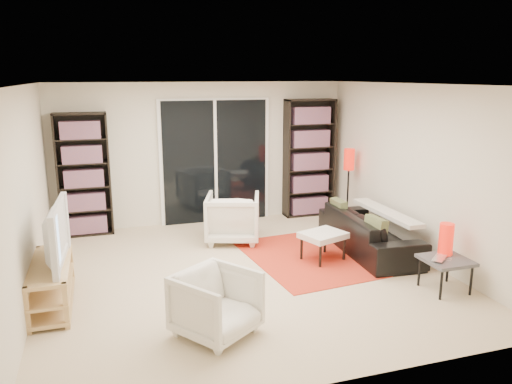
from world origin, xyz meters
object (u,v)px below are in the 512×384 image
at_px(armchair_back, 233,218).
at_px(ottoman, 323,236).
at_px(bookshelf_left, 84,175).
at_px(sofa, 369,232).
at_px(tv_stand, 51,283).
at_px(armchair_front, 216,304).
at_px(floor_lamp, 349,168).
at_px(side_table, 446,262).
at_px(bookshelf_right, 309,158).

relative_size(armchair_back, ottoman, 1.18).
xyz_separation_m(armchair_back, ottoman, (0.97, -1.18, -0.03)).
distance_m(bookshelf_left, sofa, 4.47).
distance_m(tv_stand, sofa, 4.29).
relative_size(bookshelf_left, armchair_front, 2.72).
bearing_deg(bookshelf_left, sofa, -27.77).
bearing_deg(floor_lamp, tv_stand, -158.54).
bearing_deg(armchair_front, sofa, -2.77).
distance_m(armchair_front, side_table, 2.83).
distance_m(sofa, floor_lamp, 1.51).
xyz_separation_m(bookshelf_left, tv_stand, (-0.35, -2.57, -0.71)).
bearing_deg(sofa, tv_stand, 100.11).
bearing_deg(tv_stand, bookshelf_left, 82.22).
distance_m(sofa, side_table, 1.50).
height_order(sofa, ottoman, sofa).
relative_size(sofa, floor_lamp, 1.52).
bearing_deg(armchair_front, armchair_back, 36.63).
xyz_separation_m(bookshelf_left, ottoman, (3.12, -2.20, -0.63)).
relative_size(armchair_front, ottoman, 1.04).
relative_size(ottoman, floor_lamp, 0.53).
bearing_deg(bookshelf_left, ottoman, -35.23).
xyz_separation_m(sofa, floor_lamp, (0.33, 1.30, 0.70)).
height_order(bookshelf_left, tv_stand, bookshelf_left).
distance_m(tv_stand, ottoman, 3.49).
distance_m(bookshelf_right, tv_stand, 4.99).
bearing_deg(side_table, armchair_back, 127.26).
bearing_deg(tv_stand, armchair_back, 31.82).
bearing_deg(bookshelf_right, side_table, -86.40).
relative_size(bookshelf_right, floor_lamp, 1.60).
bearing_deg(armchair_front, tv_stand, 108.42).
relative_size(bookshelf_right, sofa, 1.06).
distance_m(sofa, armchair_front, 3.16).
relative_size(bookshelf_left, armchair_back, 2.39).
bearing_deg(ottoman, side_table, -54.76).
distance_m(bookshelf_left, floor_lamp, 4.31).
distance_m(tv_stand, armchair_back, 2.94).
bearing_deg(bookshelf_left, bookshelf_right, -0.00).
relative_size(armchair_back, side_table, 1.58).
bearing_deg(tv_stand, ottoman, 6.06).
distance_m(bookshelf_right, ottoman, 2.42).
relative_size(armchair_front, floor_lamp, 0.55).
distance_m(armchair_back, armchair_front, 2.87).
height_order(bookshelf_left, bookshelf_right, bookshelf_right).
xyz_separation_m(sofa, side_table, (0.16, -1.49, 0.07)).
bearing_deg(ottoman, bookshelf_right, 71.60).
height_order(bookshelf_right, ottoman, bookshelf_right).
xyz_separation_m(ottoman, side_table, (0.96, -1.35, 0.01)).
distance_m(bookshelf_left, armchair_front, 4.00).
bearing_deg(armchair_back, ottoman, 148.01).
xyz_separation_m(bookshelf_right, floor_lamp, (0.39, -0.76, -0.06)).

